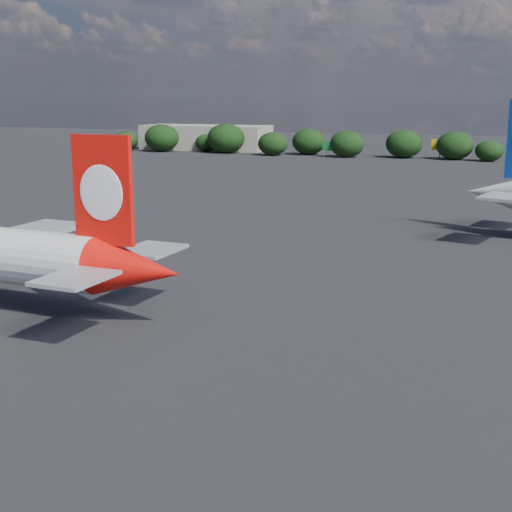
% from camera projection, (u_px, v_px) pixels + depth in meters
% --- Properties ---
extents(ground, '(500.00, 500.00, 0.00)m').
position_uv_depth(ground, '(262.00, 231.00, 95.88)').
color(ground, black).
rests_on(ground, ground).
extents(terminal_building, '(42.00, 16.00, 8.00)m').
position_uv_depth(terminal_building, '(206.00, 137.00, 237.47)').
color(terminal_building, gray).
rests_on(terminal_building, ground).
extents(highway_sign, '(6.00, 0.30, 4.50)m').
position_uv_depth(highway_sign, '(333.00, 147.00, 207.73)').
color(highway_sign, '#136029').
rests_on(highway_sign, ground).
extents(billboard_yellow, '(5.00, 0.30, 5.50)m').
position_uv_depth(billboard_yellow, '(440.00, 145.00, 203.38)').
color(billboard_yellow, gold).
rests_on(billboard_yellow, ground).
extents(horizon_treeline, '(202.69, 14.46, 9.21)m').
position_uv_depth(horizon_treeline, '(423.00, 145.00, 203.17)').
color(horizon_treeline, black).
rests_on(horizon_treeline, ground).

